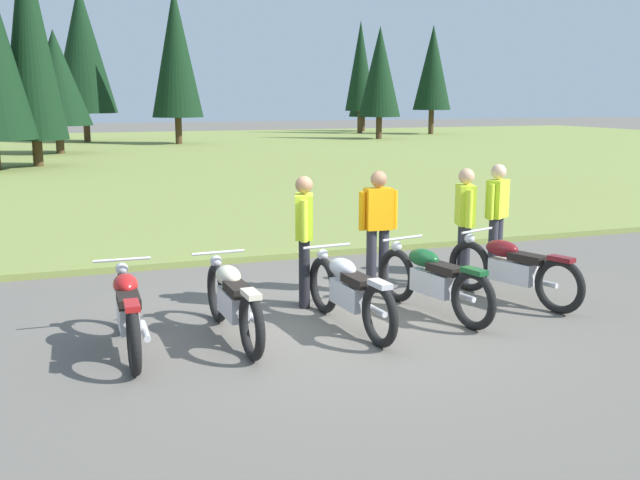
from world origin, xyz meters
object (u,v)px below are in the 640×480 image
Objects in this scene: motorcycle_silver at (349,291)px; motorcycle_red at (128,311)px; motorcycle_cream at (233,300)px; rider_checking_bike at (497,213)px; rider_near_row_end at (465,220)px; rider_with_back_turned at (304,233)px; motorcycle_british_green at (432,280)px; rider_in_hivis_vest at (378,224)px; motorcycle_maroon at (512,269)px.

motorcycle_red is at bearing 178.25° from motorcycle_silver.
motorcycle_cream is 4.64m from rider_checking_bike.
motorcycle_cream is at bearing -162.54° from rider_near_row_end.
rider_with_back_turned is at bearing 39.52° from motorcycle_cream.
motorcycle_british_green is 1.24× the size of rider_with_back_turned.
rider_checking_bike is (0.78, 0.39, 0.00)m from rider_near_row_end.
rider_with_back_turned is (-0.19, 1.04, 0.51)m from motorcycle_silver.
rider_in_hivis_vest is at bearing 13.12° from rider_with_back_turned.
rider_with_back_turned reaches higher than motorcycle_maroon.
rider_in_hivis_vest is 1.00× the size of rider_near_row_end.
rider_checking_bike is (4.36, 1.52, 0.51)m from motorcycle_cream.
motorcycle_maroon is at bearing -15.56° from rider_with_back_turned.
motorcycle_red is 2.53m from rider_with_back_turned.
rider_near_row_end is 0.87m from rider_checking_bike.
rider_in_hivis_vest reaches higher than motorcycle_cream.
motorcycle_silver is 1.04× the size of motorcycle_maroon.
motorcycle_maroon is (1.26, 0.16, 0.00)m from motorcycle_british_green.
rider_with_back_turned is at bearing 100.15° from motorcycle_silver.
motorcycle_red is 5.71m from rider_checking_bike.
motorcycle_cream is 1.00× the size of motorcycle_silver.
motorcycle_maroon is at bearing -114.80° from rider_checking_bike.
motorcycle_red is at bearing -179.44° from motorcycle_cream.
motorcycle_british_green is 1.24× the size of rider_checking_bike.
motorcycle_british_green is 1.03× the size of motorcycle_maroon.
rider_in_hivis_vest is (2.30, 1.22, 0.51)m from motorcycle_cream.
motorcycle_maroon is 1.21× the size of rider_with_back_turned.
rider_checking_bike reaches higher than motorcycle_red.
rider_with_back_turned is at bearing -170.04° from rider_checking_bike.
motorcycle_maroon is at bearing -34.11° from rider_in_hivis_vest.
motorcycle_british_green is 1.24× the size of rider_in_hivis_vest.
motorcycle_silver and motorcycle_british_green have the same top height.
rider_in_hivis_vest and rider_checking_bike have the same top height.
rider_near_row_end is (2.24, 1.21, 0.51)m from motorcycle_silver.
motorcycle_cream is 1.04× the size of motorcycle_maroon.
motorcycle_maroon is (3.76, 0.23, 0.00)m from motorcycle_cream.
rider_checking_bike is at bearing 26.74° from rider_near_row_end.
rider_near_row_end is at bearing 17.46° from motorcycle_cream.
rider_near_row_end is at bearing 44.60° from motorcycle_british_green.
rider_checking_bike is (2.06, 0.30, 0.00)m from rider_in_hivis_vest.
rider_near_row_end is (1.28, -0.10, 0.00)m from rider_in_hivis_vest.
motorcycle_maroon is 2.75m from rider_with_back_turned.
rider_with_back_turned is at bearing 22.96° from motorcycle_red.
motorcycle_cream and motorcycle_british_green have the same top height.
rider_in_hivis_vest and rider_with_back_turned have the same top height.
rider_in_hivis_vest reaches higher than motorcycle_red.
rider_with_back_turned is (2.28, 0.97, 0.51)m from motorcycle_red.
motorcycle_british_green is at bearing 1.24° from motorcycle_red.
rider_near_row_end reaches higher than motorcycle_british_green.
rider_with_back_turned reaches higher than motorcycle_cream.
motorcycle_red is 1.00× the size of motorcycle_cream.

